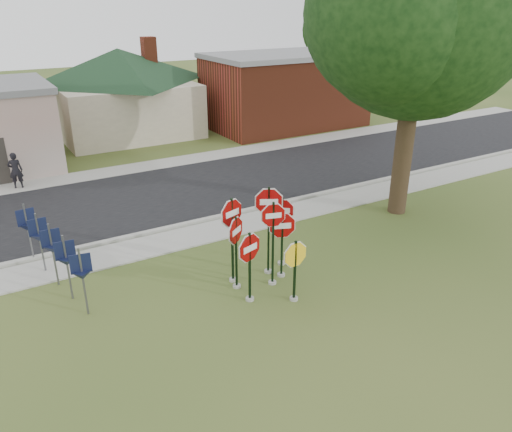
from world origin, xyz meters
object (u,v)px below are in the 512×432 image
stop_sign_center (273,233)px  stop_sign_left (250,258)px  stop_sign_yellow (295,264)px  oak_tree (421,4)px  pedestrian (16,170)px

stop_sign_center → stop_sign_left: size_ratio=1.23×
stop_sign_center → stop_sign_left: (-1.03, -0.44, -0.35)m
stop_sign_center → stop_sign_yellow: stop_sign_center is taller
stop_sign_center → oak_tree: (7.34, 2.21, 6.05)m
stop_sign_left → pedestrian: size_ratio=1.36×
stop_sign_left → pedestrian: stop_sign_left is taller
oak_tree → stop_sign_center: bearing=-163.2°
stop_sign_left → pedestrian: bearing=108.6°
stop_sign_yellow → stop_sign_left: 1.27m
stop_sign_yellow → pedestrian: (-5.55, 13.89, -0.27)m
oak_tree → pedestrian: 18.01m
stop_sign_left → stop_sign_center: bearing=23.0°
stop_sign_left → oak_tree: 10.86m
stop_sign_yellow → stop_sign_left: bearing=150.1°
stop_sign_yellow → stop_sign_left: stop_sign_left is taller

